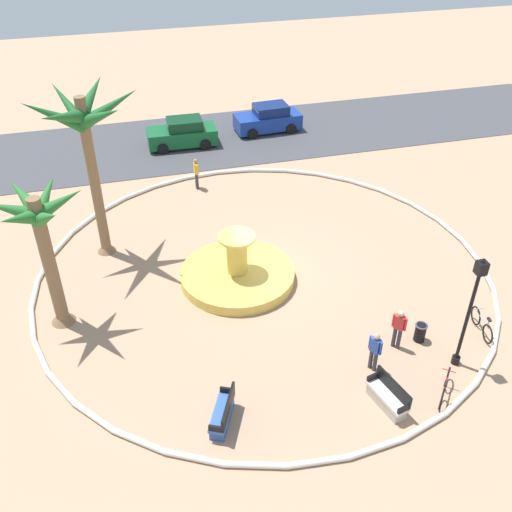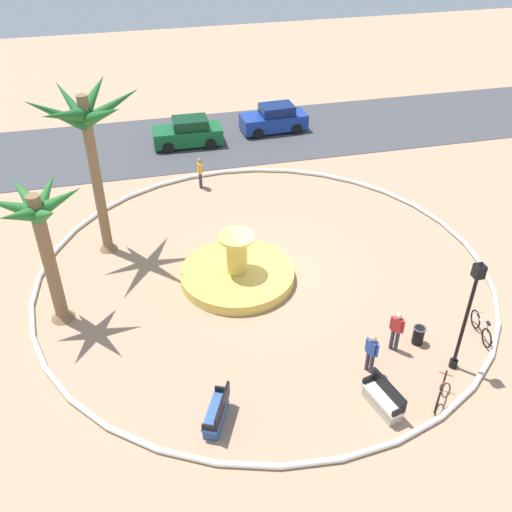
% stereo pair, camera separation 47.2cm
% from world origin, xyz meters
% --- Properties ---
extents(ground_plane, '(80.00, 80.00, 0.00)m').
position_xyz_m(ground_plane, '(0.00, 0.00, 0.00)').
color(ground_plane, tan).
extents(plaza_curb, '(18.72, 18.72, 0.20)m').
position_xyz_m(plaza_curb, '(0.00, 0.00, 0.10)').
color(plaza_curb, silver).
rests_on(plaza_curb, ground).
extents(street_asphalt, '(48.00, 8.00, 0.03)m').
position_xyz_m(street_asphalt, '(0.00, 13.76, 0.01)').
color(street_asphalt, '#424247').
rests_on(street_asphalt, ground).
extents(fountain, '(4.67, 4.67, 2.16)m').
position_xyz_m(fountain, '(-1.15, -0.10, 0.31)').
color(fountain, gold).
rests_on(fountain, ground).
extents(palm_tree_near_fountain, '(3.36, 3.16, 5.57)m').
position_xyz_m(palm_tree_near_fountain, '(-8.07, -0.85, 3.98)').
color(palm_tree_near_fountain, brown).
rests_on(palm_tree_near_fountain, ground).
extents(palm_tree_by_curb, '(4.54, 4.40, 7.27)m').
position_xyz_m(palm_tree_by_curb, '(-6.24, 3.41, 5.53)').
color(palm_tree_by_curb, brown).
rests_on(palm_tree_by_curb, ground).
extents(bench_east, '(1.13, 1.66, 1.00)m').
position_xyz_m(bench_east, '(-3.25, -7.00, 0.35)').
color(bench_east, '#335BA8').
rests_on(bench_east, ground).
extents(bench_west, '(0.87, 1.67, 1.00)m').
position_xyz_m(bench_west, '(1.93, -7.69, 0.35)').
color(bench_west, beige).
rests_on(bench_west, ground).
extents(lamppost, '(0.32, 0.32, 4.47)m').
position_xyz_m(lamppost, '(5.03, -6.60, 2.61)').
color(lamppost, black).
rests_on(lamppost, ground).
extents(trash_bin, '(0.46, 0.46, 0.73)m').
position_xyz_m(trash_bin, '(4.36, -5.24, 0.39)').
color(trash_bin, black).
rests_on(trash_bin, ground).
extents(bicycle_red_frame, '(0.44, 1.71, 0.94)m').
position_xyz_m(bicycle_red_frame, '(6.73, -5.45, 0.38)').
color(bicycle_red_frame, black).
rests_on(bicycle_red_frame, ground).
extents(bicycle_by_lamppost, '(1.15, 1.36, 0.94)m').
position_xyz_m(bicycle_by_lamppost, '(3.87, -7.81, 0.38)').
color(bicycle_by_lamppost, black).
rests_on(bicycle_by_lamppost, ground).
extents(person_cyclist_helmet, '(0.38, 0.42, 1.67)m').
position_xyz_m(person_cyclist_helmet, '(3.38, -5.34, 0.94)').
color(person_cyclist_helmet, '#33333D').
rests_on(person_cyclist_helmet, ground).
extents(person_cyclist_photo, '(0.34, 0.48, 1.61)m').
position_xyz_m(person_cyclist_photo, '(2.14, -6.11, 0.90)').
color(person_cyclist_photo, '#33333D').
rests_on(person_cyclist_photo, ground).
extents(person_pedestrian_stroll, '(0.22, 0.53, 1.66)m').
position_xyz_m(person_pedestrian_stroll, '(-1.37, 8.01, 0.93)').
color(person_pedestrian_stroll, '#33333D').
rests_on(person_pedestrian_stroll, ground).
extents(parked_car_leftmost, '(4.03, 1.98, 1.67)m').
position_xyz_m(parked_car_leftmost, '(-1.25, 13.31, 0.78)').
color(parked_car_leftmost, '#145B2D').
rests_on(parked_car_leftmost, ground).
extents(parked_car_second, '(4.08, 2.08, 1.67)m').
position_xyz_m(parked_car_second, '(4.20, 14.13, 0.78)').
color(parked_car_second, navy).
rests_on(parked_car_second, ground).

